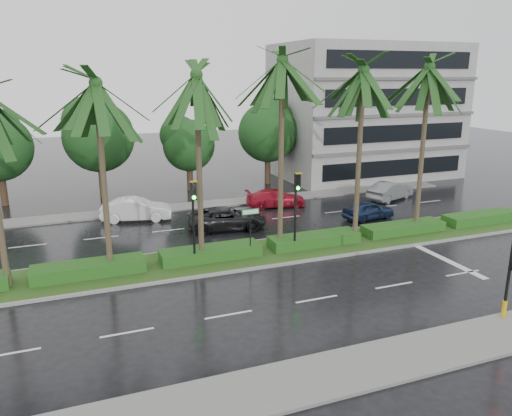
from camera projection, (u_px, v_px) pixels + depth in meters
name	position (u px, v px, depth m)	size (l,w,h in m)	color
ground	(272.00, 260.00, 26.01)	(120.00, 120.00, 0.00)	black
near_sidewalk	(389.00, 360.00, 16.81)	(40.00, 2.40, 0.12)	slate
far_sidewalk	(208.00, 204.00, 36.79)	(40.00, 2.00, 0.12)	slate
median	(264.00, 252.00, 26.89)	(36.00, 4.00, 0.15)	gray
hedge	(264.00, 246.00, 26.79)	(35.20, 1.40, 0.60)	#164E1A
lane_markings	(327.00, 255.00, 26.68)	(34.00, 13.06, 0.01)	silver
palm_row	(241.00, 88.00, 24.21)	(26.30, 4.20, 10.72)	#3B3022
signal_median_left	(194.00, 211.00, 24.10)	(0.34, 0.42, 4.36)	black
signal_median_right	(296.00, 201.00, 26.01)	(0.34, 0.42, 4.36)	black
street_sign	(250.00, 221.00, 25.53)	(0.95, 0.09, 2.60)	black
bg_trees	(186.00, 134.00, 40.56)	(32.91, 5.40, 7.80)	#322317
building	(365.00, 111.00, 46.57)	(16.00, 10.00, 12.00)	gray
car_white	(136.00, 209.00, 32.86)	(4.53, 1.58, 1.49)	white
car_darkgrey	(227.00, 218.00, 31.05)	(4.97, 2.29, 1.38)	black
car_red	(276.00, 198.00, 36.30)	(4.36, 1.77, 1.26)	#A61223
car_blue	(368.00, 210.00, 33.22)	(3.60, 1.45, 1.23)	#182748
car_grey	(390.00, 191.00, 38.24)	(4.27, 1.49, 1.41)	slate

